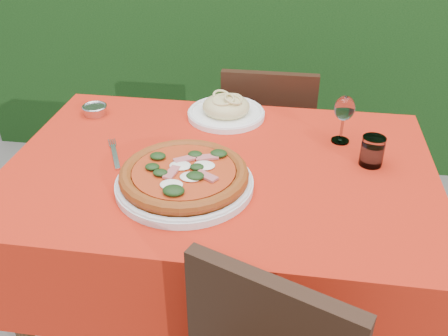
# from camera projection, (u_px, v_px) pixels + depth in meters

# --- Properties ---
(ground) EXTENTS (60.00, 60.00, 0.00)m
(ground) POSITION_uv_depth(u_px,v_px,m) (221.00, 334.00, 1.87)
(ground) COLOR #655F5B
(ground) RESTS_ON ground
(dining_table) EXTENTS (1.26, 0.86, 0.75)m
(dining_table) POSITION_uv_depth(u_px,v_px,m) (220.00, 206.00, 1.56)
(dining_table) COLOR #482C17
(dining_table) RESTS_ON ground
(chair_far) EXTENTS (0.38, 0.38, 0.83)m
(chair_far) POSITION_uv_depth(u_px,v_px,m) (268.00, 143.00, 2.15)
(chair_far) COLOR black
(chair_far) RESTS_ON ground
(pizza_plate) EXTENTS (0.39, 0.39, 0.07)m
(pizza_plate) POSITION_uv_depth(u_px,v_px,m) (184.00, 177.00, 1.36)
(pizza_plate) COLOR silver
(pizza_plate) RESTS_ON dining_table
(pasta_plate) EXTENTS (0.27, 0.27, 0.08)m
(pasta_plate) POSITION_uv_depth(u_px,v_px,m) (226.00, 110.00, 1.73)
(pasta_plate) COLOR white
(pasta_plate) RESTS_ON dining_table
(water_glass) EXTENTS (0.07, 0.07, 0.09)m
(water_glass) POSITION_uv_depth(u_px,v_px,m) (372.00, 152.00, 1.46)
(water_glass) COLOR silver
(water_glass) RESTS_ON dining_table
(wine_glass) EXTENTS (0.06, 0.06, 0.16)m
(wine_glass) POSITION_uv_depth(u_px,v_px,m) (344.00, 110.00, 1.54)
(wine_glass) COLOR silver
(wine_glass) RESTS_ON dining_table
(fork) EXTENTS (0.11, 0.19, 0.01)m
(fork) POSITION_uv_depth(u_px,v_px,m) (115.00, 157.00, 1.51)
(fork) COLOR silver
(fork) RESTS_ON dining_table
(steel_ramekin) EXTENTS (0.08, 0.08, 0.03)m
(steel_ramekin) POSITION_uv_depth(u_px,v_px,m) (95.00, 110.00, 1.76)
(steel_ramekin) COLOR #B9B9C0
(steel_ramekin) RESTS_ON dining_table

